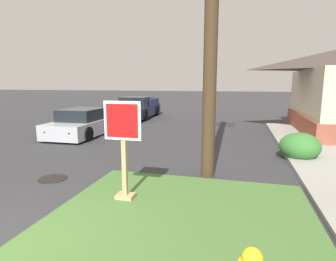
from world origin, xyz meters
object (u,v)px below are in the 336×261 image
at_px(stop_sign, 124,152).
at_px(parked_sedan_silver, 85,123).
at_px(pickup_truck_navy, 138,109).
at_px(manhole_cover, 53,179).

height_order(stop_sign, parked_sedan_silver, stop_sign).
height_order(stop_sign, pickup_truck_navy, stop_sign).
bearing_deg(pickup_truck_navy, parked_sedan_silver, -90.80).
xyz_separation_m(parked_sedan_silver, pickup_truck_navy, (0.09, 6.64, 0.07)).
distance_m(manhole_cover, parked_sedan_silver, 6.11).
height_order(manhole_cover, pickup_truck_navy, pickup_truck_navy).
relative_size(parked_sedan_silver, pickup_truck_navy, 0.82).
xyz_separation_m(stop_sign, pickup_truck_navy, (-4.68, 13.02, -0.43)).
xyz_separation_m(manhole_cover, parked_sedan_silver, (-2.44, 5.57, 0.53)).
bearing_deg(manhole_cover, stop_sign, -18.89).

